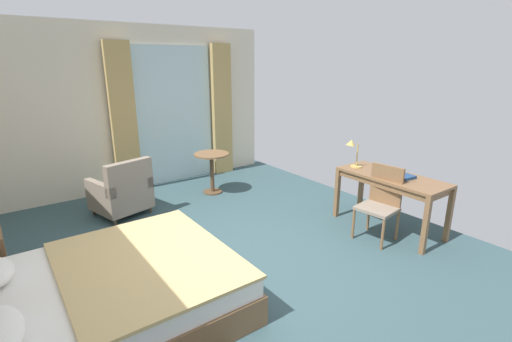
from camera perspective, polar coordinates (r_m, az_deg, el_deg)
name	(u,v)px	position (r m, az deg, el deg)	size (l,w,h in m)	color
ground	(232,268)	(4.36, -3.85, -14.83)	(5.85, 7.18, 0.10)	#334C51
wall_back	(126,110)	(6.82, -19.64, 9.04)	(5.45, 0.12, 2.84)	beige
balcony_glass_door	(175,116)	(7.06, -12.60, 8.44)	(1.51, 0.02, 2.50)	silver
curtain_panel_left	(124,120)	(6.63, -19.99, 7.56)	(0.42, 0.10, 2.56)	tan
curtain_panel_right	(222,111)	(7.41, -5.34, 9.37)	(0.40, 0.10, 2.56)	tan
bed	(99,297)	(3.62, -23.32, -17.65)	(2.27, 1.81, 1.08)	brown
writing_desk	(391,182)	(5.22, 20.40, -1.61)	(0.62, 1.44, 0.77)	brown
desk_chair	(381,200)	(4.95, 18.96, -4.27)	(0.46, 0.50, 0.96)	gray
desk_lamp	(353,148)	(5.33, 14.87, 3.45)	(0.28, 0.19, 0.43)	tan
closed_book	(401,176)	(5.16, 21.75, -0.67)	(0.22, 0.31, 0.04)	navy
armchair_by_window	(122,193)	(5.79, -20.20, -3.22)	(0.86, 0.86, 0.88)	gray
round_cafe_table	(212,164)	(6.36, -6.93, 1.07)	(0.60, 0.60, 0.71)	brown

